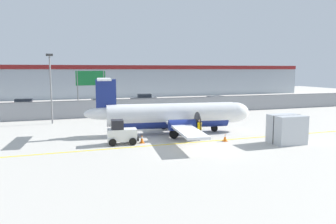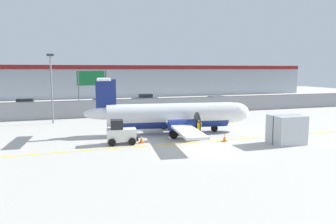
% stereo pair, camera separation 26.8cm
% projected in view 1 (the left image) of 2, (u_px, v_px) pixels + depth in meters
% --- Properties ---
extents(ground_plane, '(140.00, 140.00, 0.01)m').
position_uv_depth(ground_plane, '(185.00, 143.00, 25.38)').
color(ground_plane, '#BCB7AD').
extents(perimeter_fence, '(98.00, 0.10, 2.10)m').
position_uv_depth(perimeter_fence, '(137.00, 107.00, 40.24)').
color(perimeter_fence, gray).
rests_on(perimeter_fence, ground).
extents(parking_lot_strip, '(98.00, 17.00, 0.12)m').
position_uv_depth(parking_lot_strip, '(119.00, 105.00, 51.16)').
color(parking_lot_strip, '#38383A').
rests_on(parking_lot_strip, ground).
extents(background_building, '(91.00, 8.10, 6.50)m').
position_uv_depth(background_building, '(103.00, 81.00, 68.07)').
color(background_building, '#A8B2BC').
rests_on(background_building, ground).
extents(commuter_airplane, '(14.92, 16.07, 4.92)m').
position_uv_depth(commuter_airplane, '(175.00, 115.00, 29.06)').
color(commuter_airplane, white).
rests_on(commuter_airplane, ground).
extents(baggage_tug, '(2.44, 1.61, 1.88)m').
position_uv_depth(baggage_tug, '(121.00, 133.00, 24.92)').
color(baggage_tug, silver).
rests_on(baggage_tug, ground).
extents(ground_crew_worker, '(0.49, 0.48, 1.70)m').
position_uv_depth(ground_crew_worker, '(200.00, 129.00, 26.27)').
color(ground_crew_worker, '#191E4C').
rests_on(ground_crew_worker, ground).
extents(cargo_container, '(2.45, 2.05, 2.20)m').
position_uv_depth(cargo_container, '(287.00, 129.00, 25.16)').
color(cargo_container, '#B7BCC1').
rests_on(cargo_container, ground).
extents(traffic_cone_near_left, '(0.36, 0.36, 0.64)m').
position_uv_depth(traffic_cone_near_left, '(174.00, 133.00, 27.94)').
color(traffic_cone_near_left, orange).
rests_on(traffic_cone_near_left, ground).
extents(traffic_cone_near_right, '(0.36, 0.36, 0.64)m').
position_uv_depth(traffic_cone_near_right, '(225.00, 137.00, 25.94)').
color(traffic_cone_near_right, orange).
rests_on(traffic_cone_near_right, ground).
extents(traffic_cone_far_left, '(0.36, 0.36, 0.64)m').
position_uv_depth(traffic_cone_far_left, '(142.00, 139.00, 25.35)').
color(traffic_cone_far_left, orange).
rests_on(traffic_cone_far_left, ground).
extents(parked_car_0, '(4.26, 2.13, 1.58)m').
position_uv_depth(parked_car_0, '(25.00, 104.00, 44.99)').
color(parked_car_0, red).
rests_on(parked_car_0, parking_lot_strip).
extents(parked_car_1, '(4.27, 2.15, 1.58)m').
position_uv_depth(parked_car_1, '(101.00, 104.00, 44.97)').
color(parked_car_1, slate).
rests_on(parked_car_1, parking_lot_strip).
extents(parked_car_2, '(4.39, 2.44, 1.58)m').
position_uv_depth(parked_car_2, '(144.00, 99.00, 53.43)').
color(parked_car_2, slate).
rests_on(parked_car_2, parking_lot_strip).
extents(parked_car_3, '(4.39, 2.43, 1.58)m').
position_uv_depth(parked_car_3, '(216.00, 101.00, 49.39)').
color(parked_car_3, silver).
rests_on(parked_car_3, parking_lot_strip).
extents(apron_light_pole, '(0.70, 0.30, 7.27)m').
position_uv_depth(apron_light_pole, '(51.00, 83.00, 33.93)').
color(apron_light_pole, slate).
rests_on(apron_light_pole, ground).
extents(highway_sign, '(3.60, 0.14, 5.50)m').
position_uv_depth(highway_sign, '(91.00, 82.00, 40.47)').
color(highway_sign, slate).
rests_on(highway_sign, ground).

